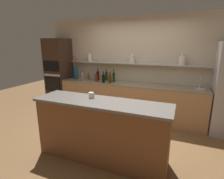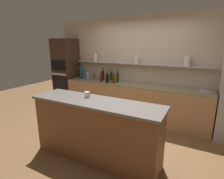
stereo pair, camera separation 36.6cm
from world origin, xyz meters
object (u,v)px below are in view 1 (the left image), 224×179
object	(u,v)px
bottle_wine_2	(114,77)
bottle_wine_3	(103,78)
bottle_spirit_0	(110,79)
bottle_spirit_7	(97,77)
bottle_wine_11	(98,75)
bottle_sauce_5	(96,79)
bottle_spirit_8	(83,77)
coffee_mug	(91,95)
bottle_sauce_9	(89,76)
bottle_wine_10	(106,76)
oven_tower	(59,74)
flower_vase	(76,72)
bottle_spirit_6	(93,76)
sink_fixture	(200,88)
bottle_sauce_4	(104,78)
bottle_spirit_1	(111,77)

from	to	relation	value
bottle_wine_2	bottle_wine_3	world-z (taller)	bottle_wine_2
bottle_spirit_0	bottle_spirit_7	world-z (taller)	bottle_spirit_0
bottle_spirit_0	bottle_wine_11	bearing A→B (deg)	152.81
bottle_spirit_0	bottle_spirit_7	distance (m)	0.43
bottle_sauce_5	bottle_spirit_8	size ratio (longest dim) A/B	0.68
bottle_wine_2	coffee_mug	distance (m)	1.81
bottle_spirit_0	bottle_sauce_5	xyz separation A→B (m)	(-0.40, -0.01, -0.04)
bottle_wine_3	bottle_sauce_5	distance (m)	0.21
coffee_mug	bottle_wine_3	bearing A→B (deg)	108.21
bottle_sauce_9	bottle_wine_10	xyz separation A→B (m)	(0.58, -0.02, 0.05)
oven_tower	bottle_spirit_7	bearing A→B (deg)	-1.97
flower_vase	bottle_spirit_8	world-z (taller)	flower_vase
bottle_wine_10	oven_tower	bearing A→B (deg)	-173.73
bottle_wine_3	bottle_spirit_6	bearing A→B (deg)	156.05
oven_tower	sink_fixture	distance (m)	3.84
bottle_wine_2	bottle_spirit_0	bearing A→B (deg)	-106.04
bottle_sauce_9	bottle_wine_11	distance (m)	0.35
bottle_wine_11	coffee_mug	size ratio (longest dim) A/B	3.27
bottle_wine_11	coffee_mug	distance (m)	2.05
bottle_spirit_0	bottle_spirit_6	size ratio (longest dim) A/B	1.00
sink_fixture	bottle_spirit_8	world-z (taller)	bottle_spirit_8
bottle_sauce_4	bottle_spirit_8	xyz separation A→B (m)	(-0.57, -0.17, 0.03)
flower_vase	bottle_sauce_9	world-z (taller)	flower_vase
oven_tower	bottle_wine_2	bearing A→B (deg)	1.09
bottle_spirit_0	bottle_wine_3	bearing A→B (deg)	-175.03
sink_fixture	bottle_sauce_9	bearing A→B (deg)	176.71
bottle_sauce_5	bottle_wine_2	bearing A→B (deg)	19.77
bottle_sauce_4	bottle_sauce_5	size ratio (longest dim) A/B	1.08
bottle_spirit_0	bottle_sauce_5	distance (m)	0.40
bottle_wine_10	bottle_sauce_9	bearing A→B (deg)	178.21
flower_vase	bottle_spirit_1	world-z (taller)	flower_vase
bottle_spirit_0	bottle_sauce_5	size ratio (longest dim) A/B	1.55
flower_vase	bottle_spirit_6	size ratio (longest dim) A/B	2.49
bottle_spirit_7	bottle_spirit_8	world-z (taller)	bottle_spirit_7
bottle_spirit_1	bottle_spirit_7	distance (m)	0.38
bottle_wine_3	bottle_sauce_9	distance (m)	0.70
coffee_mug	bottle_wine_2	bearing A→B (deg)	99.70
bottle_wine_11	bottle_spirit_8	bearing A→B (deg)	-149.69
flower_vase	bottle_wine_2	bearing A→B (deg)	0.78
bottle_wine_3	bottle_sauce_9	size ratio (longest dim) A/B	1.80
flower_vase	bottle_wine_11	world-z (taller)	flower_vase
sink_fixture	bottle_sauce_5	size ratio (longest dim) A/B	1.49
bottle_spirit_6	bottle_spirit_7	size ratio (longest dim) A/B	1.04
bottle_sauce_5	bottle_spirit_7	size ratio (longest dim) A/B	0.67
bottle_spirit_1	bottle_wine_10	size ratio (longest dim) A/B	0.78
flower_vase	bottle_spirit_6	xyz separation A→B (m)	(0.53, 0.04, -0.10)
flower_vase	bottle_wine_11	xyz separation A→B (m)	(0.66, 0.11, -0.08)
bottle_spirit_8	bottle_sauce_5	bearing A→B (deg)	-4.50
bottle_wine_2	bottle_sauce_5	bearing A→B (deg)	-160.23
oven_tower	bottle_wine_11	world-z (taller)	oven_tower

